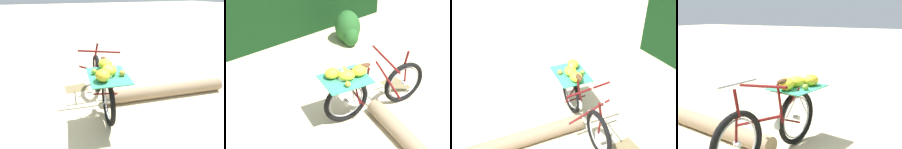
# 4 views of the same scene
# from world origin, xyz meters

# --- Properties ---
(bicycle) EXTENTS (0.77, 1.80, 1.03)m
(bicycle) POSITION_xyz_m (0.07, -0.18, 0.50)
(bicycle) COLOR black
(bicycle) RESTS_ON ground_plane
(fallen_log) EXTENTS (2.36, 0.54, 0.24)m
(fallen_log) POSITION_xyz_m (1.28, -0.24, 0.12)
(fallen_log) COLOR #937A5B
(fallen_log) RESTS_ON ground_plane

